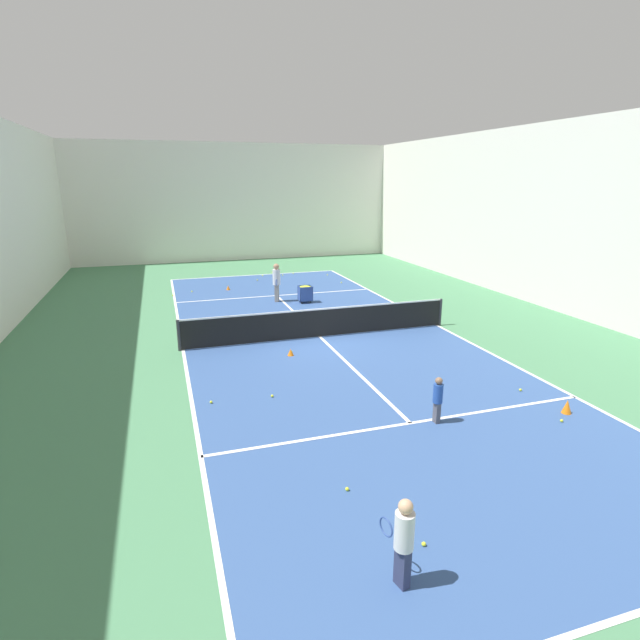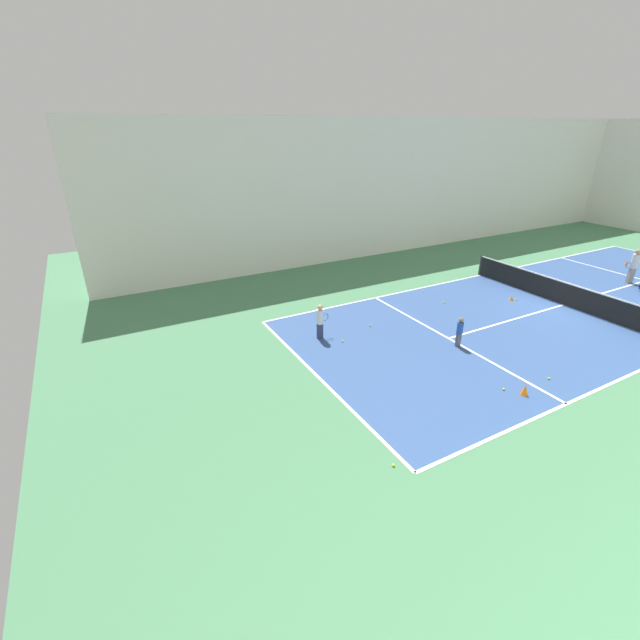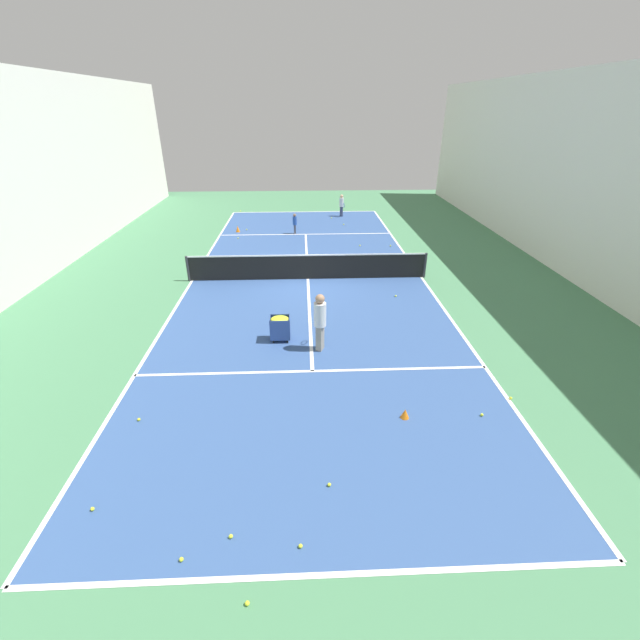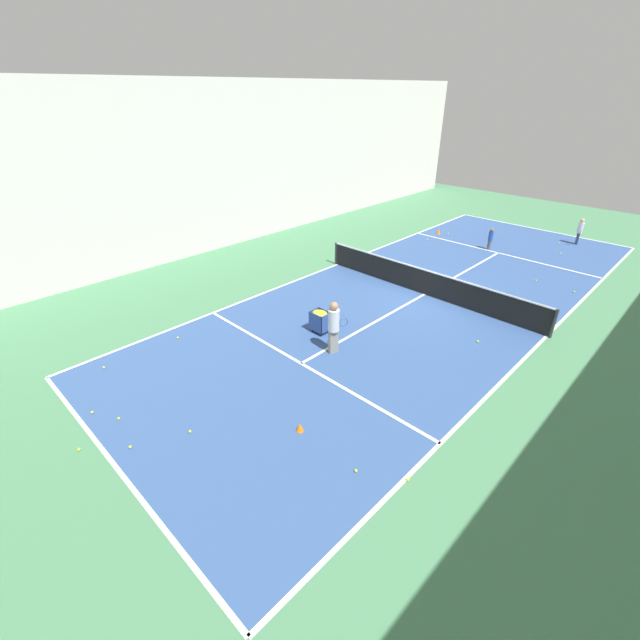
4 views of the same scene
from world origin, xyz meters
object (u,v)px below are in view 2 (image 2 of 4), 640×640
child_midcourt (460,330)px  training_cone_0 (512,298)px  coach_at_net (634,264)px  training_cone_1 (525,390)px  tennis_net (566,294)px  player_near_baseline (320,319)px

child_midcourt → training_cone_0: 5.71m
coach_at_net → training_cone_1: coach_at_net is taller
tennis_net → training_cone_1: size_ratio=28.94×
coach_at_net → child_midcourt: size_ratio=1.56×
coach_at_net → training_cone_1: (3.99, -12.93, -0.81)m
training_cone_0 → training_cone_1: training_cone_1 is taller
child_midcourt → training_cone_1: (3.16, -0.52, -0.46)m
child_midcourt → training_cone_1: 3.24m
child_midcourt → player_near_baseline: bearing=145.4°
player_near_baseline → child_midcourt: (2.89, 4.00, -0.14)m
coach_at_net → training_cone_0: size_ratio=8.05×
tennis_net → child_midcourt: child_midcourt is taller
tennis_net → training_cone_0: size_ratio=44.93×
coach_at_net → training_cone_1: size_ratio=5.18×
tennis_net → coach_at_net: coach_at_net is taller
tennis_net → coach_at_net: size_ratio=5.58×
player_near_baseline → training_cone_0: bearing=-18.4°
player_near_baseline → child_midcourt: bearing=-49.0°
training_cone_0 → coach_at_net: bearing=80.4°
player_near_baseline → training_cone_0: player_near_baseline is taller
child_midcourt → coach_at_net: bearing=5.0°
coach_at_net → child_midcourt: 12.44m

